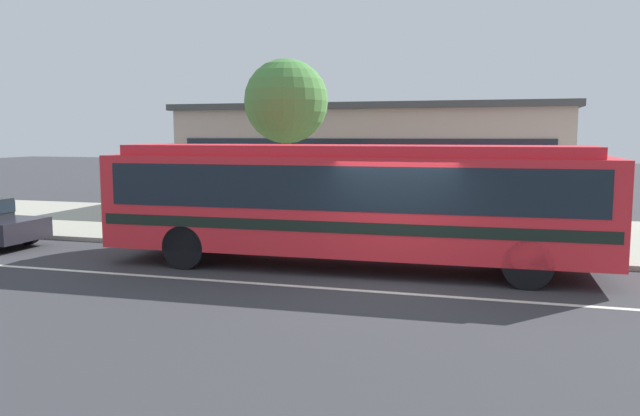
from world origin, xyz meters
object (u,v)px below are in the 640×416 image
pedestrian_walking_along_curb (205,203)px  bus_stop_sign (577,193)px  pedestrian_waiting_near_sign (287,206)px  transit_bus (351,197)px  street_tree_near_stop (286,103)px

pedestrian_walking_along_curb → bus_stop_sign: 9.60m
pedestrian_waiting_near_sign → pedestrian_walking_along_curb: (-2.16, -0.72, 0.12)m
transit_bus → pedestrian_walking_along_curb: (-4.58, 1.83, -0.46)m
pedestrian_walking_along_curb → street_tree_near_stop: street_tree_near_stop is taller
transit_bus → pedestrian_waiting_near_sign: transit_bus is taller
pedestrian_walking_along_curb → street_tree_near_stop: bearing=42.4°
transit_bus → pedestrian_waiting_near_sign: bearing=133.5°
transit_bus → street_tree_near_stop: bearing=128.3°
bus_stop_sign → street_tree_near_stop: (-7.76, 1.65, 2.27)m
pedestrian_waiting_near_sign → bus_stop_sign: bearing=-5.4°
pedestrian_waiting_near_sign → transit_bus: bearing=-46.5°
street_tree_near_stop → bus_stop_sign: bearing=-12.0°
pedestrian_waiting_near_sign → bus_stop_sign: 7.49m
bus_stop_sign → pedestrian_walking_along_curb: bearing=-179.9°
transit_bus → bus_stop_sign: bearing=20.2°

